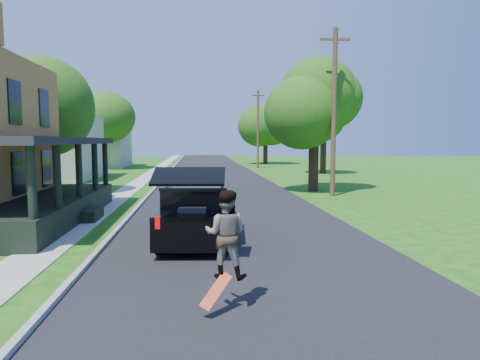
{
  "coord_description": "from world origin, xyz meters",
  "views": [
    {
      "loc": [
        -1.38,
        -10.46,
        3.0
      ],
      "look_at": [
        -0.04,
        3.0,
        1.76
      ],
      "focal_mm": 32.0,
      "sensor_mm": 36.0,
      "label": 1
    }
  ],
  "objects": [
    {
      "name": "tree_left_mid",
      "position": [
        -10.53,
        14.09,
        5.06
      ],
      "size": [
        6.01,
        6.07,
        7.93
      ],
      "rotation": [
        0.0,
        0.0,
        -0.18
      ],
      "color": "black",
      "rests_on": "ground"
    },
    {
      "name": "ground",
      "position": [
        0.0,
        0.0,
        0.0
      ],
      "size": [
        140.0,
        140.0,
        0.0
      ],
      "primitive_type": "plane",
      "color": "#174E0F",
      "rests_on": "ground"
    },
    {
      "name": "skateboard",
      "position": [
        -1.08,
        -3.35,
        0.41
      ],
      "size": [
        0.59,
        0.5,
        0.56
      ],
      "rotation": [
        0.0,
        0.0,
        -0.42
      ],
      "color": "red",
      "rests_on": "ground"
    },
    {
      "name": "utility_pole_far",
      "position": [
        5.27,
        36.43,
        4.38
      ],
      "size": [
        1.49,
        0.35,
        8.49
      ],
      "rotation": [
        0.0,
        0.0,
        0.16
      ],
      "color": "#4E3124",
      "rests_on": "ground"
    },
    {
      "name": "tree_left_far",
      "position": [
        -10.94,
        36.63,
        5.63
      ],
      "size": [
        5.92,
        5.78,
        8.75
      ],
      "rotation": [
        0.0,
        0.0,
        0.03
      ],
      "color": "black",
      "rests_on": "ground"
    },
    {
      "name": "street",
      "position": [
        0.0,
        20.0,
        0.0
      ],
      "size": [
        8.0,
        120.0,
        0.02
      ],
      "primitive_type": "cube",
      "color": "black",
      "rests_on": "ground"
    },
    {
      "name": "neighbor_house_mid",
      "position": [
        -13.5,
        24.0,
        4.19
      ],
      "size": [
        12.78,
        12.78,
        8.3
      ],
      "color": "#BBB8A5",
      "rests_on": "ground"
    },
    {
      "name": "neighbor_house_far",
      "position": [
        -13.5,
        40.0,
        4.19
      ],
      "size": [
        12.78,
        12.78,
        8.3
      ],
      "color": "#BBB8A5",
      "rests_on": "ground"
    },
    {
      "name": "tree_right_near",
      "position": [
        5.48,
        14.45,
        5.38
      ],
      "size": [
        5.77,
        6.13,
        7.85
      ],
      "rotation": [
        0.0,
        0.0,
        -0.42
      ],
      "color": "black",
      "rests_on": "ground"
    },
    {
      "name": "sidewalk",
      "position": [
        -5.6,
        20.0,
        0.0
      ],
      "size": [
        1.3,
        120.0,
        0.03
      ],
      "primitive_type": "cube",
      "color": "#9C9B93",
      "rests_on": "ground"
    },
    {
      "name": "utility_pole_near",
      "position": [
        5.93,
        12.08,
        4.62
      ],
      "size": [
        1.61,
        0.28,
        8.95
      ],
      "rotation": [
        0.0,
        0.0,
        -0.06
      ],
      "color": "#4E3124",
      "rests_on": "ground"
    },
    {
      "name": "black_suv",
      "position": [
        -1.4,
        2.24,
        0.89
      ],
      "size": [
        2.33,
        5.15,
        2.33
      ],
      "rotation": [
        0.0,
        0.0,
        -0.09
      ],
      "color": "black",
      "rests_on": "ground"
    },
    {
      "name": "curb",
      "position": [
        -4.05,
        20.0,
        0.0
      ],
      "size": [
        0.15,
        120.0,
        0.12
      ],
      "primitive_type": "cube",
      "color": "#959691",
      "rests_on": "ground"
    },
    {
      "name": "skateboarder",
      "position": [
        -0.89,
        -3.0,
        1.35
      ],
      "size": [
        0.9,
        0.78,
        1.59
      ],
      "rotation": [
        0.0,
        0.0,
        2.88
      ],
      "color": "black",
      "rests_on": "ground"
    },
    {
      "name": "tree_right_mid",
      "position": [
        10.15,
        28.12,
        5.65
      ],
      "size": [
        5.48,
        5.28,
        8.44
      ],
      "rotation": [
        0.0,
        0.0,
        0.05
      ],
      "color": "black",
      "rests_on": "ground"
    },
    {
      "name": "tree_right_far",
      "position": [
        7.38,
        44.56,
        5.1
      ],
      "size": [
        5.87,
        5.91,
        7.96
      ],
      "rotation": [
        0.0,
        0.0,
        -0.15
      ],
      "color": "black",
      "rests_on": "ground"
    }
  ]
}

